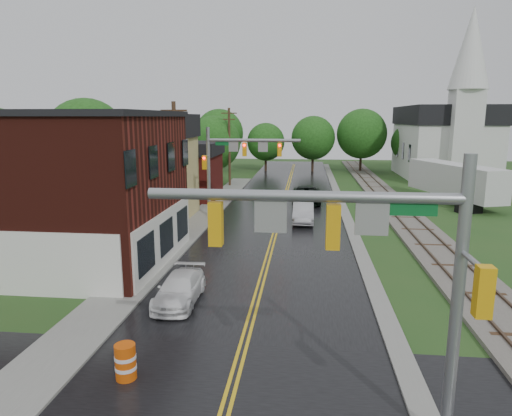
% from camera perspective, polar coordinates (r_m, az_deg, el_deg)
% --- Properties ---
extents(main_road, '(10.00, 90.00, 0.02)m').
position_cam_1_polar(main_road, '(39.17, 3.13, -0.45)').
color(main_road, black).
rests_on(main_road, ground).
extents(curb_right, '(0.80, 70.00, 0.12)m').
position_cam_1_polar(curb_right, '(44.15, 10.52, 0.71)').
color(curb_right, gray).
rests_on(curb_right, ground).
extents(sidewalk_left, '(2.40, 50.00, 0.12)m').
position_cam_1_polar(sidewalk_left, '(35.23, -7.46, -1.87)').
color(sidewalk_left, gray).
rests_on(sidewalk_left, ground).
extents(brick_building, '(14.30, 10.30, 8.30)m').
position_cam_1_polar(brick_building, '(27.74, -25.46, 2.29)').
color(brick_building, '#44150E').
rests_on(brick_building, ground).
extents(yellow_house, '(8.00, 7.00, 6.40)m').
position_cam_1_polar(yellow_house, '(37.02, -14.47, 3.54)').
color(yellow_house, tan).
rests_on(yellow_house, ground).
extents(darkred_building, '(7.00, 6.00, 4.40)m').
position_cam_1_polar(darkred_building, '(45.32, -9.22, 3.84)').
color(darkred_building, '#3F0F0C').
rests_on(darkred_building, ground).
extents(church, '(10.40, 18.40, 20.00)m').
position_cam_1_polar(church, '(64.61, 22.67, 8.55)').
color(church, silver).
rests_on(church, ground).
extents(railroad, '(3.20, 80.00, 0.30)m').
position_cam_1_polar(railroad, '(44.72, 16.41, 0.71)').
color(railroad, '#59544C').
rests_on(railroad, ground).
extents(traffic_signal_near, '(7.34, 0.30, 7.20)m').
position_cam_1_polar(traffic_signal_near, '(10.82, 13.52, -5.14)').
color(traffic_signal_near, gray).
rests_on(traffic_signal_near, ground).
extents(traffic_signal_far, '(7.34, 0.43, 7.20)m').
position_cam_1_polar(traffic_signal_far, '(35.86, -2.63, 6.50)').
color(traffic_signal_far, gray).
rests_on(traffic_signal_far, ground).
extents(utility_pole_b, '(1.80, 0.28, 9.00)m').
position_cam_1_polar(utility_pole_b, '(31.74, -10.01, 5.26)').
color(utility_pole_b, '#382616').
rests_on(utility_pole_b, ground).
extents(utility_pole_c, '(1.80, 0.28, 9.00)m').
position_cam_1_polar(utility_pole_c, '(53.15, -3.35, 7.78)').
color(utility_pole_c, '#382616').
rests_on(utility_pole_c, ground).
extents(tree_left_b, '(7.60, 7.60, 9.69)m').
position_cam_1_polar(tree_left_b, '(44.92, -20.23, 7.74)').
color(tree_left_b, black).
rests_on(tree_left_b, ground).
extents(tree_left_c, '(6.00, 6.00, 7.65)m').
position_cam_1_polar(tree_left_c, '(50.88, -12.05, 7.16)').
color(tree_left_c, black).
rests_on(tree_left_c, ground).
extents(tree_left_e, '(6.40, 6.40, 8.16)m').
position_cam_1_polar(tree_left_e, '(55.38, -5.13, 7.99)').
color(tree_left_e, black).
rests_on(tree_left_e, ground).
extents(suv_dark, '(2.62, 5.64, 1.56)m').
position_cam_1_polar(suv_dark, '(43.00, 6.35, 1.61)').
color(suv_dark, black).
rests_on(suv_dark, ground).
extents(sedan_silver, '(1.60, 4.52, 1.49)m').
position_cam_1_polar(sedan_silver, '(35.16, 5.91, -0.62)').
color(sedan_silver, '#ABABB0').
rests_on(sedan_silver, ground).
extents(pickup_white, '(1.74, 4.19, 1.21)m').
position_cam_1_polar(pickup_white, '(20.44, -9.52, -9.98)').
color(pickup_white, white).
rests_on(pickup_white, ground).
extents(semi_trailer, '(6.06, 11.83, 3.71)m').
position_cam_1_polar(semi_trailer, '(46.33, 23.57, 3.22)').
color(semi_trailer, black).
rests_on(semi_trailer, ground).
extents(construction_barrel, '(0.75, 0.75, 1.15)m').
position_cam_1_polar(construction_barrel, '(15.34, -16.00, -18.01)').
color(construction_barrel, '#CA4908').
rests_on(construction_barrel, ground).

